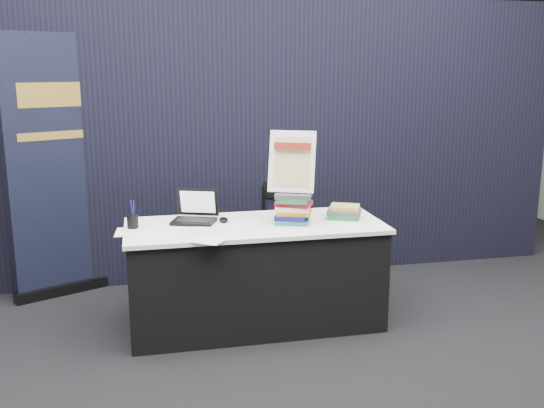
% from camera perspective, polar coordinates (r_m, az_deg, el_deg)
% --- Properties ---
extents(floor, '(8.00, 8.00, 0.00)m').
position_cam_1_polar(floor, '(4.02, -0.05, -14.23)').
color(floor, black).
rests_on(floor, ground).
extents(wall_back, '(8.00, 0.02, 3.50)m').
position_cam_1_polar(wall_back, '(7.54, -6.64, 12.14)').
color(wall_back, '#B5B4AB').
rests_on(wall_back, floor).
extents(drape_partition, '(6.00, 0.08, 2.40)m').
position_cam_1_polar(drape_partition, '(5.19, -3.81, 5.84)').
color(drape_partition, black).
rests_on(drape_partition, floor).
extents(display_table, '(1.80, 0.75, 0.75)m').
position_cam_1_polar(display_table, '(4.37, -1.59, -6.61)').
color(display_table, black).
rests_on(display_table, floor).
extents(laptop, '(0.35, 0.33, 0.23)m').
position_cam_1_polar(laptop, '(4.34, -7.44, -0.95)').
color(laptop, black).
rests_on(laptop, display_table).
extents(mouse, '(0.06, 0.10, 0.03)m').
position_cam_1_polar(mouse, '(4.31, -4.58, -1.48)').
color(mouse, black).
rests_on(mouse, display_table).
extents(brochure_left, '(0.34, 0.25, 0.00)m').
position_cam_1_polar(brochure_left, '(4.15, -12.28, -2.54)').
color(brochure_left, white).
rests_on(brochure_left, display_table).
extents(brochure_mid, '(0.31, 0.29, 0.00)m').
position_cam_1_polar(brochure_mid, '(3.89, -6.33, -3.36)').
color(brochure_mid, white).
rests_on(brochure_mid, display_table).
extents(brochure_right, '(0.39, 0.33, 0.00)m').
position_cam_1_polar(brochure_right, '(4.09, -6.87, -2.55)').
color(brochure_right, silver).
rests_on(brochure_right, display_table).
extents(pen_cup, '(0.10, 0.10, 0.10)m').
position_cam_1_polar(pen_cup, '(4.23, -12.98, -1.61)').
color(pen_cup, black).
rests_on(pen_cup, display_table).
extents(book_stack_tall, '(0.28, 0.25, 0.22)m').
position_cam_1_polar(book_stack_tall, '(4.25, 1.96, -0.38)').
color(book_stack_tall, '#1D6E6F').
rests_on(book_stack_tall, display_table).
extents(book_stack_short, '(0.27, 0.24, 0.10)m').
position_cam_1_polar(book_stack_short, '(4.43, 6.76, -0.74)').
color(book_stack_short, '#1D6E3A').
rests_on(book_stack_short, display_table).
extents(info_sign, '(0.35, 0.24, 0.44)m').
position_cam_1_polar(info_sign, '(4.22, 1.89, 3.95)').
color(info_sign, black).
rests_on(info_sign, book_stack_tall).
extents(pullup_banner, '(0.85, 0.46, 2.09)m').
position_cam_1_polar(pullup_banner, '(5.12, -19.08, 1.94)').
color(pullup_banner, black).
rests_on(pullup_banner, floor).
extents(stacking_chair, '(0.41, 0.42, 0.86)m').
position_cam_1_polar(stacking_chair, '(5.23, 1.54, -2.18)').
color(stacking_chair, black).
rests_on(stacking_chair, floor).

